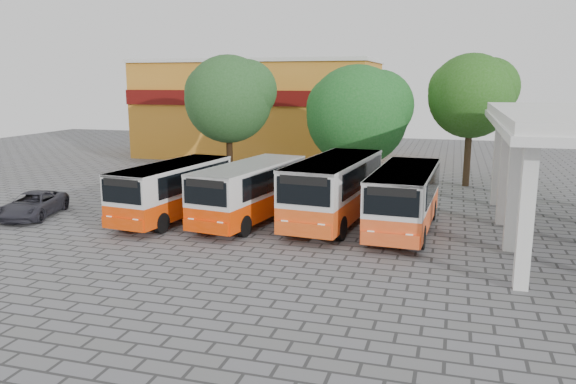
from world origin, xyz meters
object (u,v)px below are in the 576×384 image
(parked_car, at_px, (33,205))
(bus_centre_left, at_px, (250,189))
(bus_far_left, at_px, (173,188))
(bus_far_right, at_px, (405,196))
(bus_centre_right, at_px, (334,186))

(parked_car, bearing_deg, bus_centre_left, -3.15)
(bus_far_left, xyz_separation_m, parked_car, (-6.81, -1.54, -0.94))
(bus_far_left, bearing_deg, bus_far_right, 11.28)
(bus_far_right, relative_size, parked_car, 1.81)
(bus_centre_right, bearing_deg, bus_far_left, -163.93)
(bus_far_left, xyz_separation_m, bus_centre_left, (3.72, 0.57, 0.04))
(bus_far_left, height_order, bus_centre_left, bus_centre_left)
(bus_far_left, xyz_separation_m, bus_far_right, (10.81, 0.86, 0.07))
(bus_centre_left, xyz_separation_m, bus_centre_right, (3.83, 0.87, 0.16))
(bus_far_right, bearing_deg, parked_car, -169.69)
(bus_far_right, bearing_deg, bus_centre_right, 172.42)
(bus_far_left, distance_m, parked_car, 7.04)
(bus_far_left, height_order, parked_car, bus_far_left)
(bus_centre_left, xyz_separation_m, bus_far_right, (7.09, 0.28, 0.03))
(bus_centre_left, bearing_deg, bus_far_right, 10.90)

